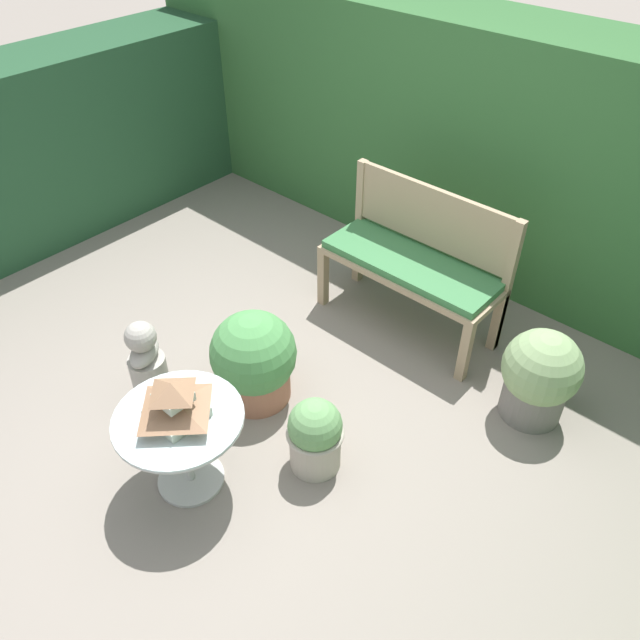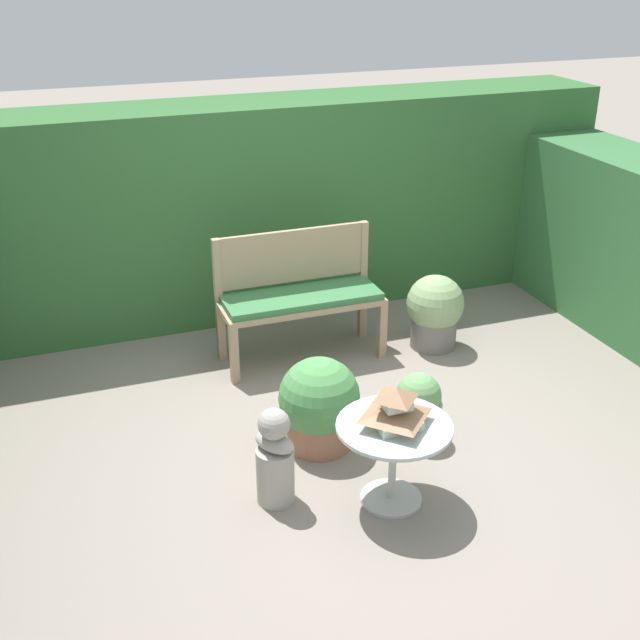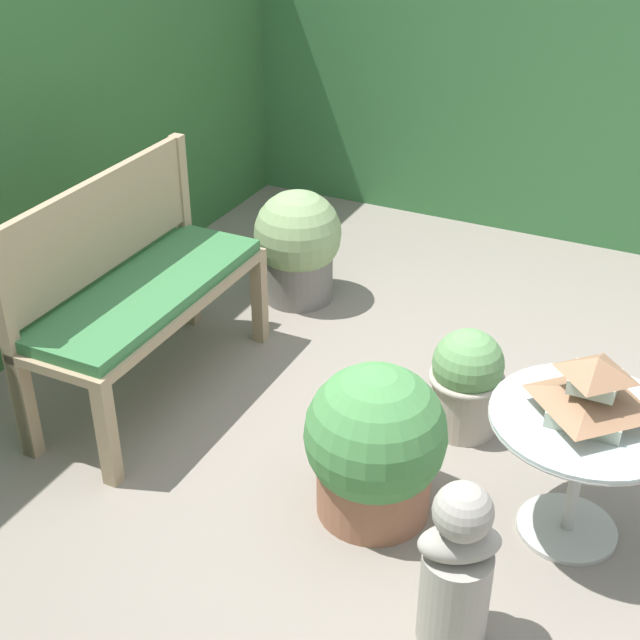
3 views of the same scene
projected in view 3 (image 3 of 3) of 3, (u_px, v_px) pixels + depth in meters
The scene contains 10 objects.
ground at pixel (403, 488), 3.44m from camera, with size 30.00×30.00×0.00m, color gray.
foliage_hedge_right at pixel (552, 104), 5.36m from camera, with size 0.70×3.58×1.41m, color #38703D.
garden_bench at pixel (149, 302), 3.77m from camera, with size 1.23×0.46×0.54m.
bench_backrest at pixel (102, 241), 3.72m from camera, with size 1.23×0.06×0.98m.
patio_table at pixel (583, 442), 3.03m from camera, with size 0.66×0.66×0.51m.
pagoda_birdhouse at pixel (592, 392), 2.93m from camera, with size 0.33×0.33×0.24m.
garden_bust at pixel (457, 570), 2.70m from camera, with size 0.26×0.29×0.61m.
potted_plant_table_near at pixel (298, 245), 4.60m from camera, with size 0.45×0.45×0.60m.
potted_plant_hedge_corner at pixel (466, 381), 3.65m from camera, with size 0.32×0.32×0.46m.
potted_plant_patio_mid at pixel (375, 446), 3.20m from camera, with size 0.52×0.52×0.61m.
Camera 3 is at (-2.51, -0.86, 2.30)m, focal length 50.00 mm.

